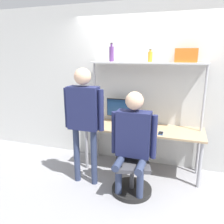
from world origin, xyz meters
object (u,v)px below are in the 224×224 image
Objects in this scene: office_chair at (132,172)px; monitor at (122,109)px; person_standing at (84,112)px; bottle_amber at (150,57)px; person_seated at (133,136)px; storage_box at (186,55)px; cell_phone at (161,133)px; laptop at (145,127)px; bottle_purple at (112,54)px.

monitor is at bearing 115.75° from office_chair.
bottle_amber reaches higher than person_standing.
person_seated is 1.28m from bottle_amber.
storage_box is at bearing 51.96° from office_chair.
cell_phone is at bearing -130.73° from storage_box.
person_standing is 9.04× the size of bottle_amber.
laptop is 1.96× the size of cell_phone.
person_standing is at bearing -135.22° from bottle_amber.
monitor is at bearing 177.48° from bottle_amber.
person_standing reaches higher than office_chair.
storage_box reaches higher than person_seated.
storage_box reaches higher than person_standing.
person_standing is at bearing -178.74° from office_chair.
storage_box reaches higher than cell_phone.
person_standing reaches higher than cell_phone.
laptop reaches higher than cell_phone.
monitor is 0.81m from cell_phone.
bottle_purple is 0.62m from bottle_amber.
person_standing is (-0.79, -0.53, 0.30)m from laptop.
bottle_amber is at bearing 44.78° from person_standing.
cell_phone is 0.11× the size of person_seated.
monitor is at bearing 6.26° from bottle_purple.
bottle_amber is at bearing 129.60° from cell_phone.
bottle_amber is (0.07, 0.76, 1.57)m from office_chair.
bottle_purple reaches higher than monitor.
bottle_amber is at bearing 92.03° from laptop.
person_standing is 5.39× the size of storage_box.
bottle_purple is (-0.18, -0.02, 0.91)m from monitor.
office_chair is 1.74m from bottle_amber.
office_chair is 1.86m from bottle_purple.
monitor is at bearing 67.16° from person_standing.
laptop is 0.26m from cell_phone.
laptop is at bearing -154.37° from storage_box.
bottle_amber is (-0.01, 0.25, 1.05)m from laptop.
person_standing is at bearing 178.06° from person_seated.
cell_phone is 0.72m from office_chair.
storage_box is (0.52, -0.00, 0.02)m from bottle_amber.
person_seated is 4.49× the size of storage_box.
bottle_amber is (-0.26, 0.31, 1.11)m from cell_phone.
laptop is (0.45, -0.27, -0.18)m from monitor.
person_seated is at bearing -54.71° from bottle_purple.
storage_box is (1.14, 0.00, -0.02)m from bottle_purple.
office_chair is 0.64× the size of person_seated.
office_chair is at bearing 1.26° from person_standing.
monitor is 0.55m from laptop.
laptop is 1.56× the size of bottle_amber.
bottle_purple is 1.14m from storage_box.
storage_box is at bearing 30.71° from person_standing.
cell_phone is 0.09× the size of person_standing.
storage_box is (0.27, 0.31, 1.12)m from cell_phone.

